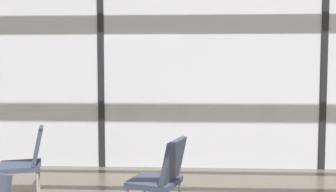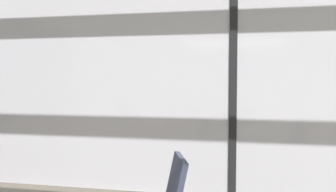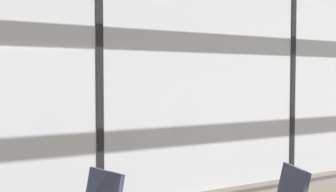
% 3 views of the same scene
% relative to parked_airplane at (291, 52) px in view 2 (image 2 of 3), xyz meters
% --- Properties ---
extents(glass_curtain_wall, '(14.00, 0.08, 3.56)m').
position_rel_parked_airplane_xyz_m(glass_curtain_wall, '(-1.37, -4.42, -0.44)').
color(glass_curtain_wall, silver).
rests_on(glass_curtain_wall, ground).
extents(window_mullion_1, '(0.10, 0.12, 3.56)m').
position_rel_parked_airplane_xyz_m(window_mullion_1, '(-1.37, -4.42, -0.44)').
color(window_mullion_1, black).
rests_on(window_mullion_1, ground).
extents(parked_airplane, '(13.58, 4.45, 4.45)m').
position_rel_parked_airplane_xyz_m(parked_airplane, '(0.00, 0.00, 0.00)').
color(parked_airplane, silver).
rests_on(parked_airplane, ground).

